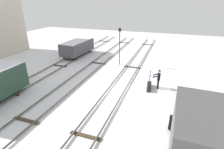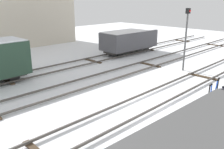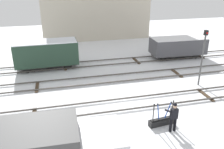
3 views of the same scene
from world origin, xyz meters
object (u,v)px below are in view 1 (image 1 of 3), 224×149
(switch_lever_frame, at_px, (149,86))
(delivery_truck, at_px, (197,125))
(signal_post, at_px, (120,43))
(freight_car_mid_siding, at_px, (78,47))
(rail_worker, at_px, (158,78))

(switch_lever_frame, height_order, delivery_truck, delivery_truck)
(switch_lever_frame, bearing_deg, signal_post, 33.97)
(switch_lever_frame, distance_m, signal_post, 7.08)
(freight_car_mid_siding, bearing_deg, switch_lever_frame, -119.98)
(switch_lever_frame, height_order, freight_car_mid_siding, freight_car_mid_siding)
(switch_lever_frame, xyz_separation_m, signal_post, (5.11, 4.30, 2.35))
(rail_worker, height_order, signal_post, signal_post)
(switch_lever_frame, relative_size, freight_car_mid_siding, 0.28)
(signal_post, bearing_deg, rail_worker, -133.88)
(switch_lever_frame, height_order, rail_worker, rail_worker)
(rail_worker, relative_size, delivery_truck, 0.30)
(switch_lever_frame, relative_size, rail_worker, 0.88)
(switch_lever_frame, xyz_separation_m, freight_car_mid_siding, (6.72, 10.81, 0.98))
(switch_lever_frame, relative_size, delivery_truck, 0.26)
(rail_worker, distance_m, delivery_truck, 7.04)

